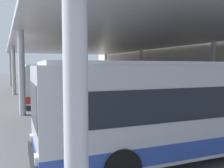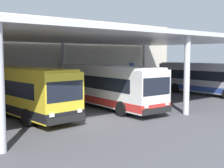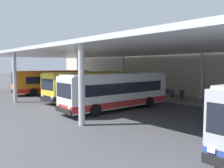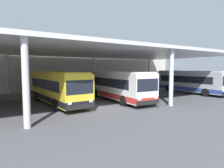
% 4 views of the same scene
% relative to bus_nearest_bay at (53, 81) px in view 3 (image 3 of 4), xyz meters
% --- Properties ---
extents(ground_plane, '(200.00, 200.00, 0.00)m').
position_rel_bus_nearest_bay_xyz_m(ground_plane, '(10.72, -4.23, -1.66)').
color(ground_plane, '#47474C').
extents(platform_kerb, '(42.00, 4.50, 0.18)m').
position_rel_bus_nearest_bay_xyz_m(platform_kerb, '(10.72, 7.52, -1.57)').
color(platform_kerb, gray).
rests_on(platform_kerb, ground).
extents(station_building_facade, '(48.00, 1.60, 8.02)m').
position_rel_bus_nearest_bay_xyz_m(station_building_facade, '(10.72, 10.77, 2.35)').
color(station_building_facade, beige).
rests_on(station_building_facade, ground).
extents(canopy_shelter, '(40.00, 17.00, 5.55)m').
position_rel_bus_nearest_bay_xyz_m(canopy_shelter, '(10.72, 1.27, 3.66)').
color(canopy_shelter, silver).
rests_on(canopy_shelter, ground).
extents(bus_nearest_bay, '(3.29, 10.69, 3.17)m').
position_rel_bus_nearest_bay_xyz_m(bus_nearest_bay, '(0.00, 0.00, 0.00)').
color(bus_nearest_bay, orange).
rests_on(bus_nearest_bay, ground).
extents(bus_second_bay, '(3.21, 10.67, 3.17)m').
position_rel_bus_nearest_bay_xyz_m(bus_second_bay, '(8.24, 0.11, 0.00)').
color(bus_second_bay, yellow).
rests_on(bus_second_bay, ground).
extents(bus_middle_bay, '(3.09, 10.64, 3.17)m').
position_rel_bus_nearest_bay_xyz_m(bus_middle_bay, '(14.49, -1.31, 0.00)').
color(bus_middle_bay, white).
rests_on(bus_middle_bay, ground).
extents(bench_waiting, '(1.80, 0.45, 0.92)m').
position_rel_bus_nearest_bay_xyz_m(bench_waiting, '(13.66, 7.59, -0.99)').
color(bench_waiting, '#4C515B').
rests_on(bench_waiting, platform_kerb).
extents(trash_bin, '(0.52, 0.52, 0.98)m').
position_rel_bus_nearest_bay_xyz_m(trash_bin, '(15.84, 7.18, -0.98)').
color(trash_bin, '#33383D').
rests_on(trash_bin, platform_kerb).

